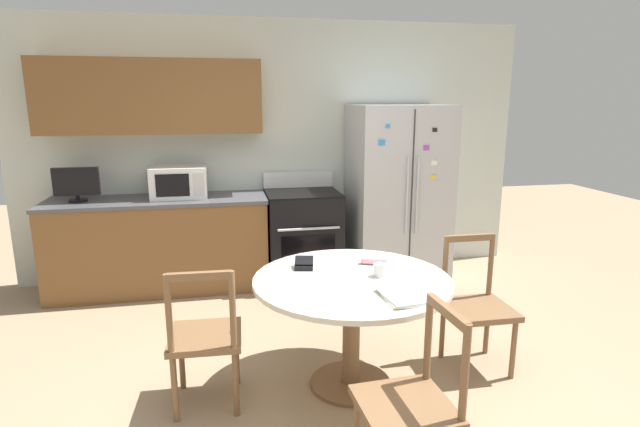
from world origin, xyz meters
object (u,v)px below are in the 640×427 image
at_px(countertop_tv, 76,183).
at_px(candle_glass, 380,271).
at_px(dining_chair_left, 205,338).
at_px(dining_chair_right, 477,307).
at_px(refrigerator, 398,193).
at_px(microwave, 179,182).
at_px(dining_chair_near, 411,405).
at_px(wallet, 304,264).
at_px(oven_range, 303,236).

height_order(countertop_tv, candle_glass, countertop_tv).
height_order(dining_chair_left, dining_chair_right, same).
relative_size(refrigerator, dining_chair_right, 1.96).
relative_size(microwave, dining_chair_near, 0.57).
bearing_deg(countertop_tv, dining_chair_left, -60.46).
xyz_separation_m(candle_glass, wallet, (-0.44, 0.24, -0.01)).
relative_size(refrigerator, dining_chair_near, 1.96).
bearing_deg(dining_chair_near, microwave, 19.34).
bearing_deg(dining_chair_left, refrigerator, 48.50).
xyz_separation_m(oven_range, microwave, (-1.18, 0.06, 0.58)).
xyz_separation_m(refrigerator, countertop_tv, (-3.06, 0.08, 0.19)).
relative_size(microwave, wallet, 3.44).
xyz_separation_m(dining_chair_near, dining_chair_right, (0.86, 0.97, 0.00)).
bearing_deg(dining_chair_right, microwave, -42.85).
relative_size(dining_chair_near, dining_chair_right, 1.00).
bearing_deg(wallet, candle_glass, -29.11).
height_order(refrigerator, dining_chair_near, refrigerator).
xyz_separation_m(microwave, candle_glass, (1.34, -2.05, -0.28)).
distance_m(refrigerator, countertop_tv, 3.06).
relative_size(countertop_tv, wallet, 2.64).
xyz_separation_m(refrigerator, dining_chair_left, (-1.90, -1.96, -0.45)).
xyz_separation_m(dining_chair_near, wallet, (-0.30, 1.14, 0.33)).
bearing_deg(countertop_tv, wallet, -44.51).
bearing_deg(microwave, dining_chair_right, -43.84).
relative_size(countertop_tv, candle_glass, 4.75).
xyz_separation_m(refrigerator, candle_glass, (-0.82, -1.93, -0.11)).
height_order(dining_chair_near, wallet, dining_chair_near).
xyz_separation_m(microwave, wallet, (0.90, -1.80, -0.29)).
xyz_separation_m(refrigerator, microwave, (-2.15, 0.12, 0.17)).
bearing_deg(dining_chair_right, candle_glass, 6.65).
bearing_deg(wallet, refrigerator, 53.26).
xyz_separation_m(microwave, dining_chair_left, (0.25, -2.08, -0.61)).
bearing_deg(oven_range, candle_glass, -85.52).
bearing_deg(dining_chair_near, countertop_tv, 33.02).
height_order(dining_chair_right, wallet, dining_chair_right).
relative_size(oven_range, countertop_tv, 2.73).
bearing_deg(countertop_tv, candle_glass, -41.97).
xyz_separation_m(microwave, dining_chair_right, (2.06, -1.98, -0.61)).
height_order(dining_chair_near, candle_glass, dining_chair_near).
distance_m(refrigerator, oven_range, 1.06).
xyz_separation_m(countertop_tv, wallet, (1.80, -1.77, -0.31)).
distance_m(refrigerator, dining_chair_left, 2.76).
bearing_deg(dining_chair_left, candle_glass, 4.13).
height_order(countertop_tv, dining_chair_left, countertop_tv).
xyz_separation_m(refrigerator, wallet, (-1.26, -1.68, -0.12)).
bearing_deg(microwave, dining_chair_near, -67.82).
height_order(oven_range, dining_chair_left, oven_range).
bearing_deg(oven_range, microwave, 177.11).
height_order(oven_range, microwave, microwave).
bearing_deg(countertop_tv, oven_range, -0.65).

